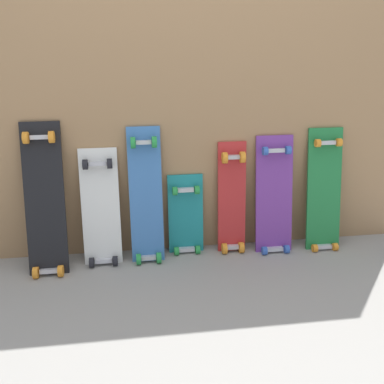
{
  "coord_description": "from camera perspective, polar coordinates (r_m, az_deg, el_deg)",
  "views": [
    {
      "loc": [
        -0.34,
        -2.49,
        1.34
      ],
      "look_at": [
        0.0,
        -0.07,
        0.42
      ],
      "focal_mm": 41.09,
      "sensor_mm": 36.0,
      "label": 1
    }
  ],
  "objects": [
    {
      "name": "skateboard_black",
      "position": [
        2.64,
        -18.56,
        -1.6
      ],
      "size": [
        0.22,
        0.29,
        0.92
      ],
      "color": "black",
      "rests_on": "ground"
    },
    {
      "name": "skateboard_green",
      "position": [
        2.9,
        16.76,
        -0.39
      ],
      "size": [
        0.22,
        0.21,
        0.84
      ],
      "color": "#1E7238",
      "rests_on": "ground"
    },
    {
      "name": "plywood_wall_panel",
      "position": [
        2.62,
        -0.43,
        11.58
      ],
      "size": [
        2.93,
        0.04,
        1.87
      ],
      "primitive_type": "cube",
      "color": "#99724C",
      "rests_on": "ground"
    },
    {
      "name": "skateboard_teal",
      "position": [
        2.75,
        -0.8,
        -3.56
      ],
      "size": [
        0.22,
        0.13,
        0.57
      ],
      "color": "#197A7F",
      "rests_on": "ground"
    },
    {
      "name": "skateboard_blue",
      "position": [
        2.64,
        -5.98,
        -1.14
      ],
      "size": [
        0.2,
        0.22,
        0.87
      ],
      "color": "#386BAD",
      "rests_on": "ground"
    },
    {
      "name": "skateboard_red",
      "position": [
        2.75,
        5.22,
        -1.37
      ],
      "size": [
        0.18,
        0.16,
        0.76
      ],
      "color": "#B22626",
      "rests_on": "ground"
    },
    {
      "name": "ground_plane",
      "position": [
        2.85,
        -0.2,
        -7.53
      ],
      "size": [
        12.0,
        12.0,
        0.0
      ],
      "primitive_type": "plane",
      "color": "gray"
    },
    {
      "name": "skateboard_white",
      "position": [
        2.67,
        -11.74,
        -2.63
      ],
      "size": [
        0.22,
        0.21,
        0.75
      ],
      "color": "silver",
      "rests_on": "ground"
    },
    {
      "name": "skateboard_purple",
      "position": [
        2.8,
        10.62,
        -1.04
      ],
      "size": [
        0.23,
        0.2,
        0.8
      ],
      "color": "#6B338C",
      "rests_on": "ground"
    }
  ]
}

